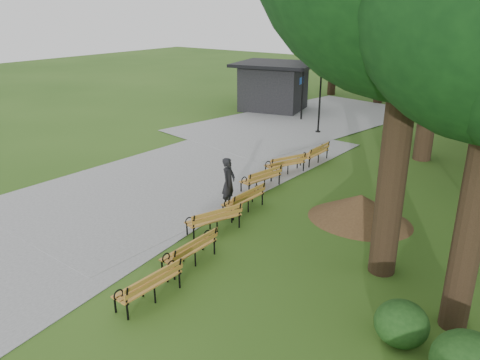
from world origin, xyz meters
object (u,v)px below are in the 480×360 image
Objects in this scene: bench_3 at (243,199)px; bench_6 at (314,153)px; dirt_mound at (360,208)px; bench_5 at (285,164)px; bench_4 at (261,178)px; kiosk at (273,86)px; bench_2 at (213,219)px; person at (229,182)px; bench_0 at (148,284)px; bench_1 at (189,250)px; lamp_post at (320,88)px.

bench_3 is 6.22m from bench_6.
dirt_mound reaches higher than bench_5.
bench_4 is 1.00× the size of bench_5.
kiosk is 2.68× the size of bench_6.
bench_6 is at bearing -60.91° from kiosk.
kiosk is 2.68× the size of bench_2.
person is 0.94× the size of bench_0.
bench_0 is (1.95, -5.64, -0.45)m from person.
bench_6 is at bearing 132.33° from dirt_mound.
bench_3 and bench_4 have the same top height.
bench_1 is 3.89m from bench_3.
dirt_mound is at bearing 95.23° from bench_4.
person reaches higher than bench_2.
lamp_post reaches higher than bench_5.
person is 0.61× the size of dirt_mound.
bench_0 is 1.00× the size of bench_1.
lamp_post is at bearing -0.80° from person.
bench_3 is at bearing -104.38° from person.
kiosk is 2.68× the size of bench_0.
dirt_mound is at bearing 164.49° from bench_0.
dirt_mound is at bearing -81.35° from person.
bench_2 is (8.57, -16.66, -1.15)m from kiosk.
lamp_post is (-2.31, 11.06, 1.61)m from person.
bench_2 is at bearing 33.18° from bench_5.
bench_6 is at bearing -169.25° from bench_0.
bench_3 is at bearing -166.41° from bench_1.
bench_0 is at bearing -173.49° from person.
bench_0 is 7.95m from bench_4.
bench_0 is 1.00× the size of bench_2.
bench_1 is at bearing -75.29° from lamp_post.
bench_5 is at bearing -6.52° from bench_6.
bench_2 is (0.86, -1.87, -0.45)m from person.
lamp_post is 11.64m from dirt_mound.
lamp_post is 11.66m from bench_3.
person is 2.11m from bench_2.
bench_3 is (8.37, -14.81, -1.15)m from kiosk.
kiosk is 11.67m from bench_6.
lamp_post is 1.21× the size of dirt_mound.
kiosk is 1.44× the size of lamp_post.
person is at bearing -75.44° from kiosk.
kiosk is at bearing 132.17° from dirt_mound.
lamp_post reaches higher than bench_0.
dirt_mound is 1.53× the size of bench_1.
bench_2 is 1.00× the size of bench_5.
bench_1 is 1.00× the size of bench_5.
dirt_mound is at bearing -60.83° from kiosk.
person is 5.98m from bench_0.
kiosk is 2.68× the size of bench_4.
bench_0 and bench_4 have the same top height.
bench_1 is 1.00× the size of bench_2.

